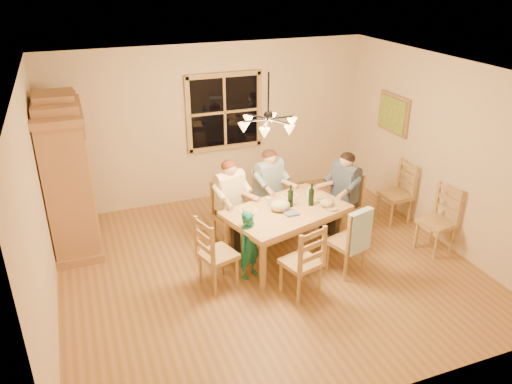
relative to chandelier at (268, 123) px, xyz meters
name	(u,v)px	position (x,y,z in m)	size (l,w,h in m)	color
floor	(267,266)	(0.00, 0.00, -2.08)	(5.50, 5.50, 0.00)	olive
ceiling	(269,72)	(0.00, 0.00, 0.62)	(5.50, 5.00, 0.02)	white
wall_back	(213,124)	(0.00, 2.50, -0.73)	(5.50, 0.02, 2.70)	beige
wall_left	(38,212)	(-2.75, 0.00, -0.73)	(0.02, 5.00, 2.70)	beige
wall_right	(442,151)	(2.75, 0.00, -0.73)	(0.02, 5.00, 2.70)	beige
window	(224,112)	(0.20, 2.47, -0.53)	(1.30, 0.06, 1.30)	black
painting	(393,114)	(2.71, 1.20, -0.48)	(0.06, 0.78, 0.64)	#93653F
chandelier	(268,123)	(0.00, 0.00, 0.00)	(0.77, 0.68, 0.71)	black
armoire	(68,179)	(-2.42, 1.60, -1.02)	(0.66, 1.40, 2.30)	#93653F
dining_table	(286,216)	(0.35, 0.16, -1.42)	(1.87, 1.43, 0.76)	tan
chair_far_left	(231,225)	(-0.26, 0.79, -1.77)	(0.54, 0.53, 0.99)	#A17F47
chair_far_right	(269,212)	(0.44, 1.00, -1.77)	(0.54, 0.53, 0.99)	#A17F47
chair_near_left	(301,272)	(0.18, -0.71, -1.77)	(0.54, 0.53, 0.99)	#A17F47
chair_near_right	(346,252)	(0.97, -0.47, -1.77)	(0.54, 0.53, 0.99)	#A17F47
chair_end_left	(218,264)	(-0.75, -0.16, -1.77)	(0.53, 0.54, 0.99)	#A17F47
chair_end_right	(342,215)	(1.45, 0.48, -1.77)	(0.53, 0.54, 0.99)	#A17F47
adult_woman	(230,192)	(-0.26, 0.79, -1.24)	(0.48, 0.51, 0.87)	beige
adult_plaid_man	(270,180)	(0.44, 1.00, -1.24)	(0.48, 0.51, 0.87)	#2D5C7D
adult_slate_man	(345,184)	(1.45, 0.48, -1.24)	(0.51, 0.48, 0.87)	#39475C
towel	(359,231)	(1.02, -0.66, -1.38)	(0.38, 0.10, 0.58)	#A7D0E3
wine_bottle_a	(291,196)	(0.44, 0.22, -1.15)	(0.08, 0.08, 0.33)	black
wine_bottle_b	(311,194)	(0.73, 0.15, -1.15)	(0.08, 0.08, 0.33)	black
plate_woman	(248,210)	(-0.16, 0.30, -1.31)	(0.26, 0.26, 0.02)	white
plate_plaid	(289,196)	(0.56, 0.52, -1.31)	(0.26, 0.26, 0.02)	white
plate_slate	(319,198)	(0.92, 0.30, -1.31)	(0.26, 0.26, 0.02)	white
wine_glass_a	(268,202)	(0.15, 0.32, -1.25)	(0.06, 0.06, 0.14)	silver
wine_glass_b	(309,193)	(0.82, 0.40, -1.25)	(0.06, 0.06, 0.14)	silver
cap	(327,203)	(0.91, 0.04, -1.26)	(0.20, 0.20, 0.11)	tan
napkin	(292,213)	(0.35, -0.01, -1.30)	(0.18, 0.14, 0.03)	#536999
cloth_bundle	(280,205)	(0.25, 0.15, -1.24)	(0.28, 0.22, 0.15)	#B9B286
child	(250,245)	(-0.30, -0.13, -1.59)	(0.35, 0.23, 0.97)	#197466
chair_spare_front	(435,232)	(2.45, -0.46, -1.77)	(0.49, 0.51, 0.99)	#A17F47
chair_spare_back	(394,204)	(2.45, 0.54, -1.77)	(0.43, 0.44, 0.99)	#A17F47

